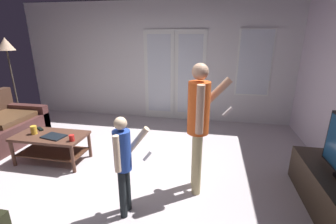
{
  "coord_description": "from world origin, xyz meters",
  "views": [
    {
      "loc": [
        1.33,
        -2.51,
        1.88
      ],
      "look_at": [
        0.83,
        0.1,
        1.01
      ],
      "focal_mm": 25.0,
      "sensor_mm": 36.0,
      "label": 1
    }
  ],
  "objects_px": {
    "person_adult": "(199,119)",
    "person_child": "(124,159)",
    "laptop_closed": "(54,136)",
    "coffee_table": "(51,142)",
    "cup_by_laptop": "(72,138)",
    "floor_lamp": "(7,50)",
    "tv_remote_black": "(40,129)",
    "cup_near_edge": "(34,130)"
  },
  "relations": [
    {
      "from": "person_child",
      "to": "tv_remote_black",
      "type": "bearing_deg",
      "value": 150.75
    },
    {
      "from": "laptop_closed",
      "to": "cup_by_laptop",
      "type": "distance_m",
      "value": 0.35
    },
    {
      "from": "tv_remote_black",
      "to": "person_adult",
      "type": "bearing_deg",
      "value": 25.58
    },
    {
      "from": "floor_lamp",
      "to": "tv_remote_black",
      "type": "height_order",
      "value": "floor_lamp"
    },
    {
      "from": "coffee_table",
      "to": "person_child",
      "type": "distance_m",
      "value": 1.79
    },
    {
      "from": "person_adult",
      "to": "tv_remote_black",
      "type": "relative_size",
      "value": 9.43
    },
    {
      "from": "cup_near_edge",
      "to": "tv_remote_black",
      "type": "xyz_separation_m",
      "value": [
        -0.04,
        0.17,
        -0.05
      ]
    },
    {
      "from": "cup_by_laptop",
      "to": "tv_remote_black",
      "type": "distance_m",
      "value": 0.8
    },
    {
      "from": "person_child",
      "to": "cup_by_laptop",
      "type": "xyz_separation_m",
      "value": [
        -1.07,
        0.73,
        -0.18
      ]
    },
    {
      "from": "floor_lamp",
      "to": "person_adult",
      "type": "bearing_deg",
      "value": -21.22
    },
    {
      "from": "laptop_closed",
      "to": "floor_lamp",
      "type": "bearing_deg",
      "value": 155.18
    },
    {
      "from": "cup_by_laptop",
      "to": "cup_near_edge",
      "type": "bearing_deg",
      "value": 170.56
    },
    {
      "from": "coffee_table",
      "to": "laptop_closed",
      "type": "bearing_deg",
      "value": -28.97
    },
    {
      "from": "floor_lamp",
      "to": "laptop_closed",
      "type": "distance_m",
      "value": 2.5
    },
    {
      "from": "coffee_table",
      "to": "cup_by_laptop",
      "type": "distance_m",
      "value": 0.5
    },
    {
      "from": "coffee_table",
      "to": "person_child",
      "type": "relative_size",
      "value": 0.94
    },
    {
      "from": "person_adult",
      "to": "floor_lamp",
      "type": "bearing_deg",
      "value": 158.78
    },
    {
      "from": "person_adult",
      "to": "floor_lamp",
      "type": "distance_m",
      "value": 4.28
    },
    {
      "from": "person_child",
      "to": "laptop_closed",
      "type": "relative_size",
      "value": 3.46
    },
    {
      "from": "floor_lamp",
      "to": "laptop_closed",
      "type": "relative_size",
      "value": 5.67
    },
    {
      "from": "coffee_table",
      "to": "floor_lamp",
      "type": "xyz_separation_m",
      "value": [
        -1.69,
        1.25,
        1.28
      ]
    },
    {
      "from": "coffee_table",
      "to": "tv_remote_black",
      "type": "bearing_deg",
      "value": 151.58
    },
    {
      "from": "floor_lamp",
      "to": "cup_by_laptop",
      "type": "xyz_separation_m",
      "value": [
        2.15,
        -1.38,
        -1.11
      ]
    },
    {
      "from": "cup_near_edge",
      "to": "floor_lamp",
      "type": "bearing_deg",
      "value": 138.67
    },
    {
      "from": "person_adult",
      "to": "person_child",
      "type": "distance_m",
      "value": 0.97
    },
    {
      "from": "coffee_table",
      "to": "person_adult",
      "type": "bearing_deg",
      "value": -7.21
    },
    {
      "from": "cup_near_edge",
      "to": "laptop_closed",
      "type": "bearing_deg",
      "value": -7.09
    },
    {
      "from": "floor_lamp",
      "to": "laptop_closed",
      "type": "xyz_separation_m",
      "value": [
        1.8,
        -1.31,
        -1.15
      ]
    },
    {
      "from": "person_child",
      "to": "person_adult",
      "type": "bearing_deg",
      "value": 38.36
    },
    {
      "from": "tv_remote_black",
      "to": "floor_lamp",
      "type": "bearing_deg",
      "value": 177.58
    },
    {
      "from": "tv_remote_black",
      "to": "coffee_table",
      "type": "bearing_deg",
      "value": 7.04
    },
    {
      "from": "coffee_table",
      "to": "cup_by_laptop",
      "type": "height_order",
      "value": "cup_by_laptop"
    },
    {
      "from": "coffee_table",
      "to": "tv_remote_black",
      "type": "xyz_separation_m",
      "value": [
        -0.29,
        0.16,
        0.13
      ]
    },
    {
      "from": "person_adult",
      "to": "person_child",
      "type": "xyz_separation_m",
      "value": [
        -0.73,
        -0.58,
        -0.28
      ]
    },
    {
      "from": "laptop_closed",
      "to": "person_adult",
      "type": "bearing_deg",
      "value": 5.16
    },
    {
      "from": "coffee_table",
      "to": "cup_by_laptop",
      "type": "bearing_deg",
      "value": -16.3
    },
    {
      "from": "floor_lamp",
      "to": "tv_remote_black",
      "type": "bearing_deg",
      "value": -37.88
    },
    {
      "from": "coffee_table",
      "to": "floor_lamp",
      "type": "bearing_deg",
      "value": 143.61
    },
    {
      "from": "cup_by_laptop",
      "to": "laptop_closed",
      "type": "bearing_deg",
      "value": 168.11
    },
    {
      "from": "tv_remote_black",
      "to": "person_child",
      "type": "bearing_deg",
      "value": 6.22
    },
    {
      "from": "floor_lamp",
      "to": "cup_by_laptop",
      "type": "height_order",
      "value": "floor_lamp"
    },
    {
      "from": "person_adult",
      "to": "cup_near_edge",
      "type": "xyz_separation_m",
      "value": [
        -2.51,
        0.27,
        -0.45
      ]
    }
  ]
}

